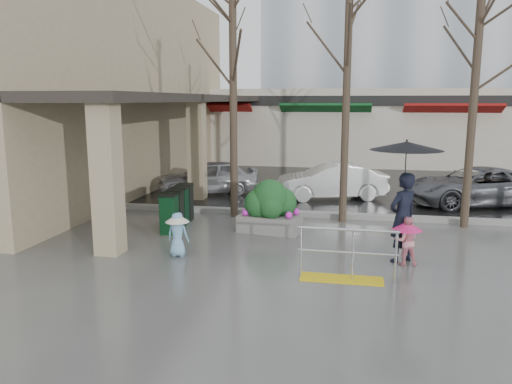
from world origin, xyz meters
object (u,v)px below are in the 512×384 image
(tree_mideast, at_px, (478,44))
(car_c, at_px, (476,186))
(child_blue, at_px, (178,230))
(car_b, at_px, (331,181))
(car_a, at_px, (208,177))
(news_boxes, at_px, (178,207))
(child_pink, at_px, (406,237))
(tree_west, at_px, (233,40))
(woman, at_px, (404,190))
(tree_midwest, at_px, (348,32))
(planter, at_px, (270,207))
(handrail, at_px, (345,261))

(tree_mideast, relative_size, car_c, 1.43)
(car_c, bearing_deg, child_blue, -63.33)
(car_b, bearing_deg, car_a, -107.13)
(news_boxes, bearing_deg, car_b, 47.23)
(tree_mideast, relative_size, car_b, 1.70)
(car_a, height_order, car_b, same)
(child_pink, bearing_deg, car_b, -81.24)
(tree_west, bearing_deg, child_blue, -94.68)
(car_a, relative_size, car_c, 0.82)
(child_pink, distance_m, child_blue, 4.94)
(tree_west, bearing_deg, car_c, 22.65)
(car_a, bearing_deg, tree_west, 7.18)
(woman, relative_size, car_c, 0.58)
(tree_midwest, distance_m, car_b, 5.68)
(tree_midwest, bearing_deg, car_b, 98.51)
(planter, bearing_deg, car_a, 122.61)
(news_boxes, xyz_separation_m, car_b, (3.95, 4.76, 0.09))
(handrail, distance_m, child_blue, 3.78)
(news_boxes, bearing_deg, tree_mideast, 7.66)
(handrail, relative_size, news_boxes, 0.98)
(woman, bearing_deg, car_a, -89.06)
(planter, xyz_separation_m, news_boxes, (-2.59, 0.07, -0.13))
(tree_midwest, height_order, tree_mideast, tree_midwest)
(planter, height_order, car_a, planter)
(car_a, bearing_deg, woman, 21.94)
(tree_mideast, bearing_deg, news_boxes, -169.22)
(tree_mideast, distance_m, child_blue, 8.99)
(planter, distance_m, news_boxes, 2.60)
(tree_west, xyz_separation_m, tree_midwest, (3.20, 0.00, 0.15))
(car_b, bearing_deg, tree_mideast, 33.24)
(handrail, height_order, tree_midwest, tree_midwest)
(tree_west, distance_m, child_pink, 7.37)
(handrail, xyz_separation_m, car_c, (4.08, 7.91, 0.25))
(car_c, bearing_deg, handrail, -43.06)
(tree_midwest, bearing_deg, tree_west, -180.00)
(handrail, relative_size, car_a, 0.51)
(tree_mideast, height_order, car_a, tree_mideast)
(child_blue, height_order, car_a, car_a)
(handrail, bearing_deg, tree_west, 124.99)
(tree_mideast, bearing_deg, car_b, 139.05)
(woman, bearing_deg, child_blue, -35.37)
(tree_west, height_order, planter, tree_west)
(handrail, relative_size, planter, 1.10)
(tree_mideast, bearing_deg, child_blue, -149.69)
(planter, height_order, car_b, planter)
(tree_mideast, relative_size, news_boxes, 3.36)
(tree_mideast, relative_size, car_a, 1.76)
(car_b, relative_size, car_c, 0.84)
(tree_mideast, height_order, car_b, tree_mideast)
(woman, relative_size, car_a, 0.71)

